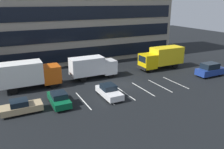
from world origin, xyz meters
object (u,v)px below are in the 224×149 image
(box_truck_yellow_all, at_px, (162,57))
(box_truck_white, at_px, (93,66))
(sedan_forest, at_px, (59,99))
(sedan_white, at_px, (109,91))
(suv_navy, at_px, (210,70))
(box_truck_orange, at_px, (28,74))
(sedan_tan, at_px, (21,107))

(box_truck_yellow_all, bearing_deg, box_truck_white, 177.92)
(sedan_forest, bearing_deg, sedan_white, -5.03)
(box_truck_white, bearing_deg, suv_navy, -22.82)
(box_truck_white, xyz_separation_m, box_truck_orange, (-9.17, -0.32, 0.23))
(box_truck_white, distance_m, sedan_forest, 9.85)
(sedan_white, bearing_deg, box_truck_yellow_all, 27.66)
(suv_navy, bearing_deg, box_truck_orange, 165.43)
(box_truck_white, xyz_separation_m, sedan_forest, (-6.88, -6.96, -1.13))
(sedan_white, height_order, suv_navy, suv_navy)
(box_truck_yellow_all, relative_size, sedan_white, 1.81)
(sedan_white, xyz_separation_m, sedan_tan, (-10.03, 0.31, -0.04))
(box_truck_yellow_all, height_order, box_truck_orange, box_truck_orange)
(sedan_white, distance_m, sedan_tan, 10.03)
(box_truck_white, height_order, box_truck_orange, box_truck_orange)
(box_truck_orange, height_order, sedan_white, box_truck_orange)
(sedan_forest, bearing_deg, box_truck_orange, 108.99)
(box_truck_white, height_order, sedan_tan, box_truck_white)
(box_truck_white, height_order, suv_navy, box_truck_white)
(sedan_white, bearing_deg, suv_navy, 1.37)
(sedan_white, relative_size, sedan_tan, 1.05)
(box_truck_orange, xyz_separation_m, sedan_white, (8.29, -7.17, -1.35))
(sedan_forest, height_order, sedan_tan, sedan_forest)
(box_truck_orange, relative_size, suv_navy, 1.73)
(sedan_forest, relative_size, sedan_white, 0.99)
(box_truck_yellow_all, bearing_deg, sedan_forest, -161.48)
(box_truck_white, xyz_separation_m, box_truck_yellow_all, (12.54, -0.45, 0.21))
(box_truck_white, bearing_deg, sedan_tan, -146.65)
(box_truck_white, xyz_separation_m, sedan_white, (-0.88, -7.49, -1.13))
(box_truck_yellow_all, distance_m, sedan_white, 15.21)
(sedan_forest, xyz_separation_m, sedan_white, (6.00, -0.53, 0.01))
(sedan_forest, relative_size, sedan_tan, 1.05)
(box_truck_orange, bearing_deg, suv_navy, -14.57)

